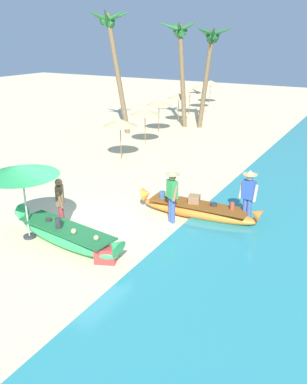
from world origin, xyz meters
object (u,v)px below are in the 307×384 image
object	(u,v)px
patio_umbrella_large	(21,171)
cooler_box	(105,255)
person_vendor_assistant	(248,194)
boat_green_foreground	(67,235)
palm_tree_tall_inland	(111,34)
palm_tree_mid_cluster	(211,45)
person_tourist_customer	(60,201)
palm_tree_leaning_seaward	(180,43)
boat_orange_midground	(198,210)
person_vendor_hatted	(172,193)

from	to	relation	value
patio_umbrella_large	cooler_box	world-z (taller)	patio_umbrella_large
cooler_box	person_vendor_assistant	bearing A→B (deg)	35.44
boat_green_foreground	patio_umbrella_large	xyz separation A→B (m)	(-1.26, -0.19, 1.74)
palm_tree_tall_inland	palm_tree_mid_cluster	size ratio (longest dim) A/B	1.14
patio_umbrella_large	cooler_box	size ratio (longest dim) A/B	4.07
person_tourist_customer	palm_tree_leaning_seaward	xyz separation A→B (m)	(-3.50, 14.96, 4.15)
cooler_box	palm_tree_leaning_seaward	bearing A→B (deg)	87.71
person_vendor_assistant	cooler_box	world-z (taller)	person_vendor_assistant
boat_orange_midground	person_tourist_customer	size ratio (longest dim) A/B	2.57
boat_orange_midground	cooler_box	bearing A→B (deg)	-104.44
cooler_box	boat_orange_midground	bearing A→B (deg)	53.25
boat_orange_midground	palm_tree_mid_cluster	xyz separation A→B (m)	(-4.87, 12.53, 4.65)
boat_orange_midground	patio_umbrella_large	size ratio (longest dim) A/B	1.86
boat_orange_midground	patio_umbrella_large	xyz separation A→B (m)	(-3.68, -3.64, 1.76)
person_vendor_assistant	patio_umbrella_large	distance (m)	6.56
palm_tree_leaning_seaward	palm_tree_mid_cluster	world-z (taller)	palm_tree_leaning_seaward
boat_orange_midground	cooler_box	distance (m)	3.80
boat_orange_midground	palm_tree_leaning_seaward	bearing A→B (deg)	118.86
boat_orange_midground	palm_tree_leaning_seaward	distance (m)	14.78
person_vendor_assistant	patio_umbrella_large	world-z (taller)	patio_umbrella_large
palm_tree_mid_cluster	cooler_box	world-z (taller)	palm_tree_mid_cluster
boat_orange_midground	person_vendor_assistant	distance (m)	1.71
boat_green_foreground	person_tourist_customer	distance (m)	1.26
person_tourist_customer	person_vendor_assistant	size ratio (longest dim) A/B	0.89
person_vendor_hatted	patio_umbrella_large	distance (m)	4.41
palm_tree_mid_cluster	cooler_box	xyz separation A→B (m)	(3.93, -16.21, -4.71)
boat_orange_midground	person_vendor_assistant	world-z (taller)	person_vendor_assistant
boat_orange_midground	palm_tree_mid_cluster	size ratio (longest dim) A/B	0.67
boat_green_foreground	palm_tree_mid_cluster	size ratio (longest dim) A/B	0.66
palm_tree_tall_inland	cooler_box	xyz separation A→B (m)	(8.54, -12.63, -5.33)
patio_umbrella_large	palm_tree_tall_inland	xyz separation A→B (m)	(-5.81, 12.60, 3.51)
person_vendor_hatted	person_vendor_assistant	size ratio (longest dim) A/B	0.95
boat_green_foreground	patio_umbrella_large	distance (m)	2.15
cooler_box	person_vendor_hatted	bearing A→B (deg)	60.62
patio_umbrella_large	palm_tree_leaning_seaward	xyz separation A→B (m)	(-3.07, 15.89, 3.01)
boat_green_foreground	person_vendor_assistant	world-z (taller)	person_vendor_assistant
palm_tree_mid_cluster	boat_orange_midground	bearing A→B (deg)	-68.75
palm_tree_tall_inland	cooler_box	bearing A→B (deg)	-55.94
boat_orange_midground	person_tourist_customer	world-z (taller)	person_tourist_customer
boat_green_foreground	palm_tree_leaning_seaward	world-z (taller)	palm_tree_leaning_seaward
person_tourist_customer	palm_tree_mid_cluster	xyz separation A→B (m)	(-1.62, 15.25, 4.03)
person_tourist_customer	palm_tree_mid_cluster	distance (m)	15.85
boat_orange_midground	person_vendor_hatted	xyz separation A→B (m)	(-0.58, -0.68, 0.71)
boat_orange_midground	boat_green_foreground	bearing A→B (deg)	-125.05
person_tourist_customer	palm_tree_tall_inland	size ratio (longest dim) A/B	0.23
boat_orange_midground	person_vendor_hatted	world-z (taller)	person_vendor_hatted
boat_green_foreground	palm_tree_leaning_seaward	bearing A→B (deg)	105.42
person_vendor_assistant	palm_tree_tall_inland	size ratio (longest dim) A/B	0.26
boat_green_foreground	person_vendor_hatted	distance (m)	3.40
palm_tree_tall_inland	palm_tree_leaning_seaward	xyz separation A→B (m)	(2.74, 3.30, -0.50)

